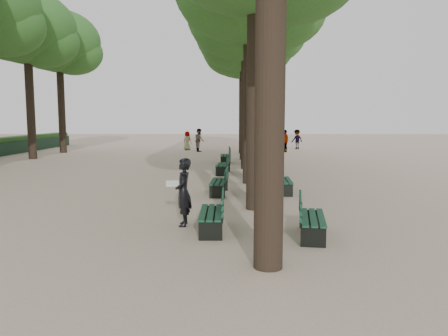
{
  "coord_description": "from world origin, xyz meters",
  "views": [
    {
      "loc": [
        0.89,
        -9.53,
        2.66
      ],
      "look_at": [
        0.6,
        3.0,
        1.2
      ],
      "focal_mm": 35.0,
      "sensor_mm": 36.0,
      "label": 1
    }
  ],
  "objects": [
    {
      "name": "man_with_map",
      "position": [
        -0.35,
        0.98,
        0.84
      ],
      "size": [
        0.62,
        0.69,
        1.67
      ],
      "color": "black",
      "rests_on": "ground"
    },
    {
      "name": "bench_left_1",
      "position": [
        0.37,
        5.4,
        0.27
      ],
      "size": [
        0.65,
        1.82,
        0.92
      ],
      "color": "black",
      "rests_on": "ground"
    },
    {
      "name": "pedestrian_c",
      "position": [
        4.79,
        23.85,
        0.86
      ],
      "size": [
        0.81,
        1.03,
        1.71
      ],
      "primitive_type": "imported",
      "rotation": [
        0.0,
        0.0,
        4.17
      ],
      "color": "#262628",
      "rests_on": "ground"
    },
    {
      "name": "tree_central_4",
      "position": [
        1.5,
        18.0,
        7.65
      ],
      "size": [
        6.0,
        6.0,
        9.95
      ],
      "color": "#33261C",
      "rests_on": "ground"
    },
    {
      "name": "tree_central_3",
      "position": [
        1.5,
        13.0,
        7.65
      ],
      "size": [
        6.0,
        6.0,
        9.95
      ],
      "color": "#33261C",
      "rests_on": "ground"
    },
    {
      "name": "bench_left_0",
      "position": [
        0.37,
        0.47,
        0.27
      ],
      "size": [
        0.6,
        1.81,
        0.92
      ],
      "color": "black",
      "rests_on": "ground"
    },
    {
      "name": "bench_left_2",
      "position": [
        0.37,
        10.85,
        0.27
      ],
      "size": [
        0.71,
        1.84,
        0.92
      ],
      "color": "black",
      "rests_on": "ground"
    },
    {
      "name": "pedestrian_b",
      "position": [
        6.15,
        27.14,
        0.82
      ],
      "size": [
        1.09,
        0.77,
        1.64
      ],
      "primitive_type": "imported",
      "rotation": [
        0.0,
        0.0,
        3.61
      ],
      "color": "#262628",
      "rests_on": "ground"
    },
    {
      "name": "tree_central_5",
      "position": [
        1.5,
        23.0,
        7.65
      ],
      "size": [
        6.0,
        6.0,
        9.95
      ],
      "color": "#33261C",
      "rests_on": "ground"
    },
    {
      "name": "bench_right_1",
      "position": [
        2.63,
        5.75,
        0.27
      ],
      "size": [
        0.61,
        1.81,
        0.92
      ],
      "color": "black",
      "rests_on": "ground"
    },
    {
      "name": "bench_right_0",
      "position": [
        2.63,
        0.01,
        0.27
      ],
      "size": [
        0.81,
        1.86,
        0.92
      ],
      "color": "black",
      "rests_on": "ground"
    },
    {
      "name": "pedestrian_d",
      "position": [
        -2.92,
        25.82,
        0.76
      ],
      "size": [
        0.8,
        0.63,
        1.52
      ],
      "primitive_type": "imported",
      "rotation": [
        0.0,
        0.0,
        2.62
      ],
      "color": "#262628",
      "rests_on": "ground"
    },
    {
      "name": "pedestrian_a",
      "position": [
        -1.81,
        24.25,
        0.89
      ],
      "size": [
        0.61,
        0.94,
        1.79
      ],
      "primitive_type": "imported",
      "rotation": [
        0.0,
        0.0,
        1.89
      ],
      "color": "#262628",
      "rests_on": "ground"
    },
    {
      "name": "tree_far_4",
      "position": [
        -12.0,
        18.0,
        8.14
      ],
      "size": [
        6.0,
        6.0,
        10.45
      ],
      "color": "#33261C",
      "rests_on": "ground"
    },
    {
      "name": "tree_far_5",
      "position": [
        -12.0,
        23.0,
        8.14
      ],
      "size": [
        6.0,
        6.0,
        10.45
      ],
      "color": "#33261C",
      "rests_on": "ground"
    },
    {
      "name": "bench_left_3",
      "position": [
        0.37,
        15.87,
        0.27
      ],
      "size": [
        0.66,
        1.83,
        0.92
      ],
      "color": "black",
      "rests_on": "ground"
    },
    {
      "name": "ground",
      "position": [
        0.0,
        0.0,
        0.0
      ],
      "size": [
        120.0,
        120.0,
        0.0
      ],
      "primitive_type": "plane",
      "color": "#BDA58F",
      "rests_on": "ground"
    },
    {
      "name": "bench_right_2",
      "position": [
        2.63,
        10.44,
        0.27
      ],
      "size": [
        0.57,
        1.8,
        0.92
      ],
      "color": "black",
      "rests_on": "ground"
    },
    {
      "name": "bench_right_3",
      "position": [
        2.63,
        15.08,
        0.27
      ],
      "size": [
        0.66,
        1.83,
        0.92
      ],
      "color": "black",
      "rests_on": "ground"
    }
  ]
}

